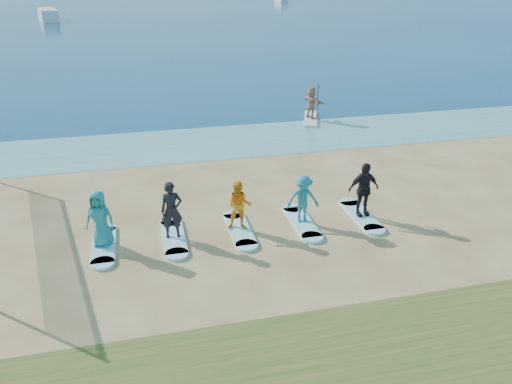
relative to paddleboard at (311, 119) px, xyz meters
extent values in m
plane|color=tan|center=(-5.55, -13.08, -0.06)|extent=(600.00, 600.00, 0.00)
plane|color=teal|center=(-5.55, -2.58, -0.05)|extent=(600.00, 600.00, 0.00)
cube|color=silver|center=(0.00, 0.00, 0.00)|extent=(1.67, 3.06, 0.12)
imported|color=tan|center=(0.00, 0.00, 0.93)|extent=(1.04, 1.70, 1.75)
cube|color=silver|center=(-21.41, 60.34, -0.06)|extent=(3.85, 7.76, 1.72)
cube|color=silver|center=(26.82, 98.28, -0.06)|extent=(1.84, 6.70, 1.66)
cube|color=#9BE3F0|center=(-10.80, -11.60, -0.01)|extent=(0.70, 2.20, 0.09)
imported|color=teal|center=(-10.80, -11.60, 0.92)|extent=(1.01, 0.83, 1.79)
cube|color=#9BE3F0|center=(-8.66, -11.60, -0.01)|extent=(0.70, 2.20, 0.09)
imported|color=black|center=(-8.66, -11.60, 0.95)|extent=(0.68, 0.45, 1.85)
cube|color=#9BE3F0|center=(-6.51, -11.60, -0.01)|extent=(0.70, 2.20, 0.09)
imported|color=orange|center=(-6.51, -11.60, 0.85)|extent=(0.93, 0.80, 1.65)
cube|color=#9BE3F0|center=(-4.37, -11.60, -0.01)|extent=(0.70, 2.20, 0.09)
imported|color=teal|center=(-4.37, -11.60, 0.86)|extent=(1.14, 0.76, 1.65)
cube|color=#9BE3F0|center=(-2.22, -11.60, -0.01)|extent=(0.70, 2.20, 0.09)
imported|color=black|center=(-2.22, -11.60, 0.98)|extent=(1.13, 0.51, 1.90)
camera|label=1|loc=(-9.36, -25.65, 7.91)|focal=35.00mm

